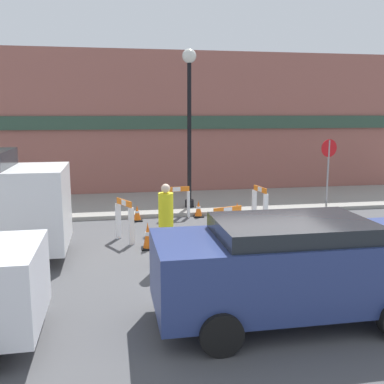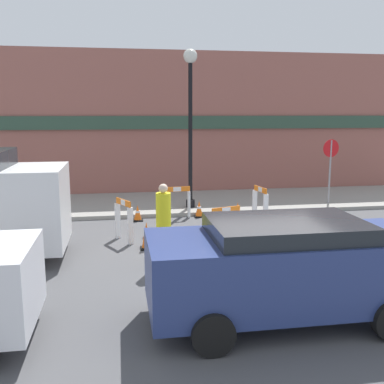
{
  "view_description": "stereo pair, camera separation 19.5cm",
  "coord_description": "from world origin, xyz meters",
  "px_view_note": "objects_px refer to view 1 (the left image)",
  "views": [
    {
      "loc": [
        -3.4,
        -8.87,
        3.2
      ],
      "look_at": [
        -1.2,
        3.24,
        1.0
      ],
      "focal_mm": 42.0,
      "sensor_mm": 36.0,
      "label": 1
    },
    {
      "loc": [
        -3.21,
        -8.9,
        3.2
      ],
      "look_at": [
        -1.2,
        3.24,
        1.0
      ],
      "focal_mm": 42.0,
      "sensor_mm": 36.0,
      "label": 2
    }
  ],
  "objects_px": {
    "streetlamp_post": "(189,107)",
    "stop_sign": "(328,160)",
    "person_worker": "(166,222)",
    "parked_car_1": "(291,264)"
  },
  "relations": [
    {
      "from": "streetlamp_post",
      "to": "stop_sign",
      "type": "height_order",
      "value": "streetlamp_post"
    },
    {
      "from": "stop_sign",
      "to": "person_worker",
      "type": "relative_size",
      "value": 1.25
    },
    {
      "from": "stop_sign",
      "to": "parked_car_1",
      "type": "bearing_deg",
      "value": 50.97
    },
    {
      "from": "stop_sign",
      "to": "person_worker",
      "type": "height_order",
      "value": "stop_sign"
    },
    {
      "from": "stop_sign",
      "to": "parked_car_1",
      "type": "height_order",
      "value": "stop_sign"
    },
    {
      "from": "stop_sign",
      "to": "person_worker",
      "type": "xyz_separation_m",
      "value": [
        -6.18,
        -5.06,
        -0.63
      ]
    },
    {
      "from": "streetlamp_post",
      "to": "parked_car_1",
      "type": "bearing_deg",
      "value": -88.77
    },
    {
      "from": "streetlamp_post",
      "to": "parked_car_1",
      "type": "xyz_separation_m",
      "value": [
        0.17,
        -8.02,
        -2.44
      ]
    },
    {
      "from": "parked_car_1",
      "to": "person_worker",
      "type": "bearing_deg",
      "value": 119.0
    },
    {
      "from": "streetlamp_post",
      "to": "stop_sign",
      "type": "xyz_separation_m",
      "value": [
        4.78,
        -0.12,
        -1.77
      ]
    }
  ]
}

